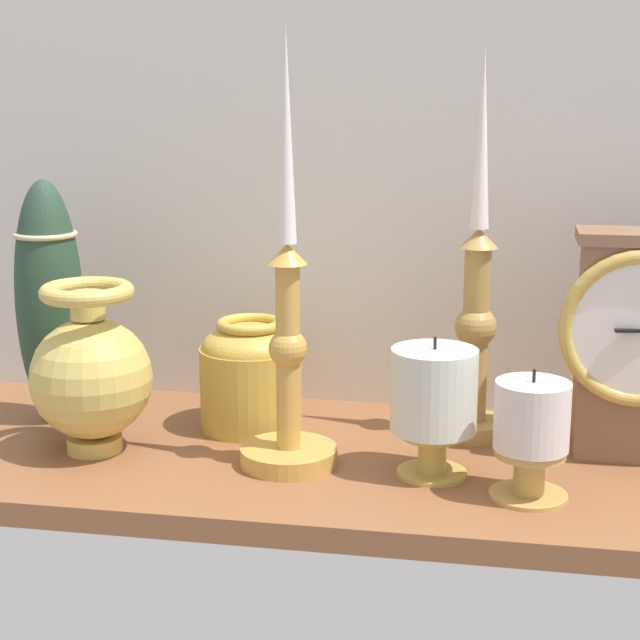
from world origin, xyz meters
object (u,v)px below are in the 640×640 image
pillar_candle_front (531,432)px  mantel_clock (636,341)px  pillar_candle_near_clock (434,399)px  candlestick_tall_left (476,320)px  brass_vase_jar (251,372)px  candlestick_tall_center (288,355)px  brass_vase_bulbous (91,373)px  tall_ceramic_vase (50,301)px

pillar_candle_front → mantel_clock: bearing=50.5°
pillar_candle_near_clock → pillar_candle_front: bearing=-23.3°
candlestick_tall_left → brass_vase_jar: candlestick_tall_left is taller
pillar_candle_near_clock → candlestick_tall_left: bearing=74.3°
candlestick_tall_center → brass_vase_bulbous: bearing=179.7°
brass_vase_bulbous → pillar_candle_near_clock: brass_vase_bulbous is taller
candlestick_tall_left → pillar_candle_near_clock: size_ratio=2.94×
candlestick_tall_left → pillar_candle_near_clock: (-3.41, -12.15, -5.14)cm
tall_ceramic_vase → brass_vase_jar: bearing=4.4°
pillar_candle_front → tall_ceramic_vase: tall_ceramic_vase is taller
brass_vase_bulbous → tall_ceramic_vase: bearing=133.4°
brass_vase_jar → tall_ceramic_vase: size_ratio=0.45×
mantel_clock → brass_vase_bulbous: (-54.10, -8.05, -3.77)cm
mantel_clock → candlestick_tall_center: (-33.57, -8.14, -0.87)cm
brass_vase_bulbous → pillar_candle_near_clock: 34.82cm
candlestick_tall_left → brass_vase_jar: 25.05cm
pillar_candle_front → brass_vase_jar: bearing=154.0°
mantel_clock → tall_ceramic_vase: 62.27cm
mantel_clock → brass_vase_bulbous: mantel_clock is taller
candlestick_tall_left → tall_ceramic_vase: (-46.36, -3.25, 0.90)cm
mantel_clock → brass_vase_bulbous: size_ratio=1.31×
pillar_candle_front → pillar_candle_near_clock: bearing=156.7°
brass_vase_bulbous → brass_vase_jar: size_ratio=1.45×
candlestick_tall_left → brass_vase_bulbous: (-38.22, -11.85, -4.38)cm
mantel_clock → candlestick_tall_center: candlestick_tall_center is taller
candlestick_tall_center → pillar_candle_near_clock: size_ratio=3.10×
candlestick_tall_center → pillar_candle_front: 24.32cm
candlestick_tall_center → tall_ceramic_vase: size_ratio=1.58×
brass_vase_jar → tall_ceramic_vase: 23.50cm
candlestick_tall_left → brass_vase_bulbous: candlestick_tall_left is taller
brass_vase_bulbous → pillar_candle_near_clock: size_ratio=1.28×
candlestick_tall_center → brass_vase_bulbous: candlestick_tall_center is taller
brass_vase_jar → pillar_candle_near_clock: size_ratio=0.88×
candlestick_tall_center → pillar_candle_front: candlestick_tall_center is taller
mantel_clock → tall_ceramic_vase: size_ratio=0.85×
candlestick_tall_left → brass_vase_jar: (-24.13, -1.55, -6.54)cm
candlestick_tall_left → tall_ceramic_vase: bearing=-176.0°
mantel_clock → candlestick_tall_left: (-15.89, 3.80, 0.61)cm
pillar_candle_near_clock → tall_ceramic_vase: bearing=168.3°
candlestick_tall_center → tall_ceramic_vase: bearing=163.1°
pillar_candle_front → candlestick_tall_center: bearing=169.9°
brass_vase_bulbous → brass_vase_jar: bearing=36.2°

